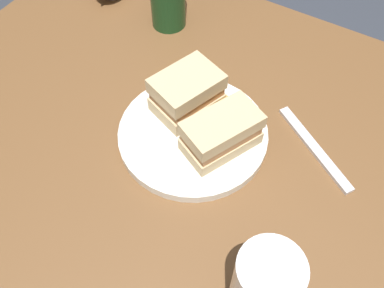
{
  "coord_description": "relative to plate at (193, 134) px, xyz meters",
  "views": [
    {
      "loc": [
        0.18,
        -0.29,
        1.31
      ],
      "look_at": [
        -0.02,
        0.03,
        0.78
      ],
      "focal_mm": 39.56,
      "sensor_mm": 36.0,
      "label": 1
    }
  ],
  "objects": [
    {
      "name": "potato_wedge_back",
      "position": [
        0.04,
        0.06,
        0.02
      ],
      "size": [
        0.04,
        0.06,
        0.02
      ],
      "primitive_type": "cube",
      "rotation": [
        0.0,
        0.0,
        1.18
      ],
      "color": "gold",
      "rests_on": "plate"
    },
    {
      "name": "potato_wedge_right_edge",
      "position": [
        0.01,
        0.07,
        0.02
      ],
      "size": [
        0.05,
        0.03,
        0.02
      ],
      "primitive_type": "cube",
      "rotation": [
        0.0,
        0.0,
        3.3
      ],
      "color": "gold",
      "rests_on": "plate"
    },
    {
      "name": "potato_wedge_left_edge",
      "position": [
        0.05,
        0.07,
        0.02
      ],
      "size": [
        0.02,
        0.05,
        0.02
      ],
      "primitive_type": "cube",
      "rotation": [
        0.0,
        0.0,
        4.84
      ],
      "color": "#B77F33",
      "rests_on": "plate"
    },
    {
      "name": "potato_wedge_stray",
      "position": [
        0.01,
        0.03,
        0.02
      ],
      "size": [
        0.03,
        0.05,
        0.02
      ],
      "primitive_type": "cube",
      "rotation": [
        0.0,
        0.0,
        4.81
      ],
      "color": "gold",
      "rests_on": "plate"
    },
    {
      "name": "potato_wedge_middle",
      "position": [
        0.04,
        0.01,
        0.02
      ],
      "size": [
        0.04,
        0.03,
        0.01
      ],
      "primitive_type": "cube",
      "rotation": [
        0.0,
        0.0,
        2.92
      ],
      "color": "#AD702D",
      "rests_on": "plate"
    },
    {
      "name": "sandwich_half_right",
      "position": [
        -0.03,
        0.04,
        0.04
      ],
      "size": [
        0.11,
        0.12,
        0.07
      ],
      "color": "#CCB284",
      "rests_on": "plate"
    },
    {
      "name": "plate",
      "position": [
        0.0,
        0.0,
        0.0
      ],
      "size": [
        0.24,
        0.24,
        0.02
      ],
      "primitive_type": "cylinder",
      "color": "silver",
      "rests_on": "dining_table"
    },
    {
      "name": "dining_table",
      "position": [
        0.03,
        -0.06,
        -0.38
      ],
      "size": [
        1.1,
        0.91,
        0.75
      ],
      "primitive_type": "cube",
      "color": "brown",
      "rests_on": "ground"
    },
    {
      "name": "sandwich_half_left",
      "position": [
        0.05,
        -0.0,
        0.04
      ],
      "size": [
        0.11,
        0.13,
        0.06
      ],
      "color": "#CCB284",
      "rests_on": "plate"
    },
    {
      "name": "potato_wedge_front",
      "position": [
        -0.02,
        0.05,
        0.02
      ],
      "size": [
        0.04,
        0.05,
        0.02
      ],
      "primitive_type": "cube",
      "rotation": [
        0.0,
        0.0,
        2.18
      ],
      "color": "#B77F33",
      "rests_on": "plate"
    },
    {
      "name": "fork",
      "position": [
        0.18,
        0.08,
        -0.0
      ],
      "size": [
        0.16,
        0.11,
        0.01
      ],
      "primitive_type": "cube",
      "rotation": [
        0.0,
        0.0,
        5.71
      ],
      "color": "silver",
      "rests_on": "dining_table"
    }
  ]
}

